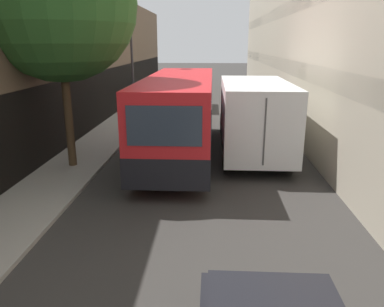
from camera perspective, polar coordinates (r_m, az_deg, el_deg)
The scene contains 7 objects.
ground_plane at distance 12.77m, azimuth 1.27°, elevation -3.23°, with size 150.00×150.00×0.00m, color #33302D.
sidewalk_left at distance 13.68m, azimuth -18.36°, elevation -2.50°, with size 2.15×60.00×0.11m.
bus at distance 14.62m, azimuth -1.83°, elevation 5.96°, with size 2.46×9.74×3.10m.
box_truck at distance 15.41m, azimuth 9.18°, elevation 6.03°, with size 2.46×8.00×2.91m.
panel_van at distance 26.00m, azimuth -1.13°, elevation 9.47°, with size 1.98×4.13×2.06m.
street_lamp at distance 20.00m, azimuth -9.35°, elevation 18.80°, with size 0.36×0.80×7.43m.
street_tree_left at distance 13.53m, azimuth -19.78°, elevation 20.85°, with size 5.06×5.06×7.98m.
Camera 1 is at (0.37, 2.98, 4.30)m, focal length 35.00 mm.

